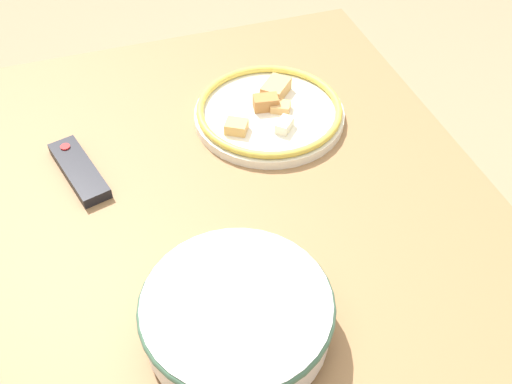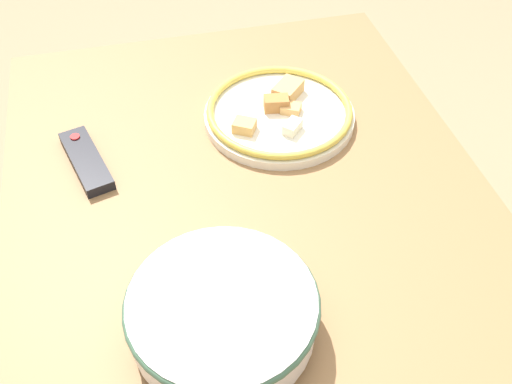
# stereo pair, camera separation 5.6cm
# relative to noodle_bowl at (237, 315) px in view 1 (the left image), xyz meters

# --- Properties ---
(dining_table) EXTENTS (1.20, 0.84, 0.73)m
(dining_table) POSITION_rel_noodle_bowl_xyz_m (0.19, -0.10, -0.14)
(dining_table) COLOR olive
(dining_table) RESTS_ON ground_plane
(noodle_bowl) EXTENTS (0.27, 0.27, 0.08)m
(noodle_bowl) POSITION_rel_noodle_bowl_xyz_m (0.00, 0.00, 0.00)
(noodle_bowl) COLOR silver
(noodle_bowl) RESTS_ON dining_table
(food_plate) EXTENTS (0.29, 0.29, 0.05)m
(food_plate) POSITION_rel_noodle_bowl_xyz_m (0.44, -0.20, -0.03)
(food_plate) COLOR silver
(food_plate) RESTS_ON dining_table
(tv_remote) EXTENTS (0.18, 0.09, 0.02)m
(tv_remote) POSITION_rel_noodle_bowl_xyz_m (0.40, 0.17, -0.04)
(tv_remote) COLOR black
(tv_remote) RESTS_ON dining_table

